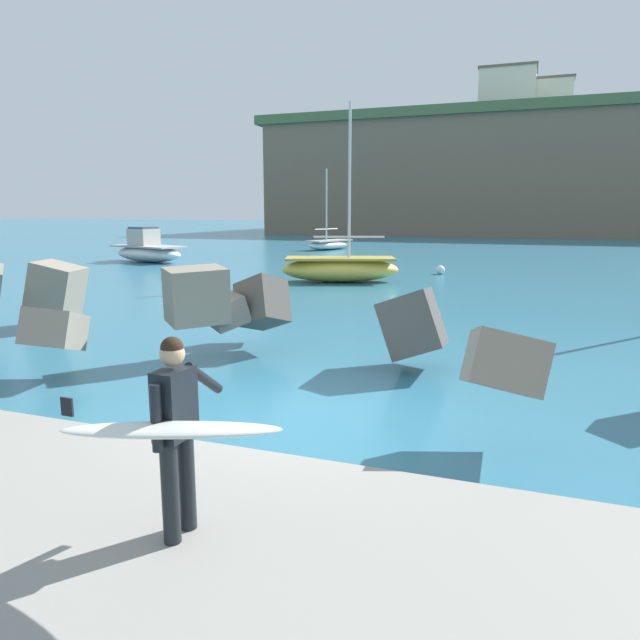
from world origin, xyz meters
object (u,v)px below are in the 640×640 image
at_px(boat_near_left, 340,268).
at_px(station_building_west, 545,97).
at_px(boat_mid_left, 148,251).
at_px(mooring_buoy_inner, 440,270).
at_px(surfer_with_board, 171,427).
at_px(station_building_central, 507,93).
at_px(boat_near_centre, 329,244).

height_order(boat_near_left, station_building_west, station_building_west).
bearing_deg(boat_mid_left, mooring_buoy_inner, -3.73).
bearing_deg(boat_near_left, mooring_buoy_inner, 51.35).
distance_m(boat_near_left, station_building_west, 65.26).
distance_m(boat_near_left, mooring_buoy_inner, 5.95).
distance_m(surfer_with_board, station_building_central, 82.99).
distance_m(mooring_buoy_inner, station_building_central, 59.29).
xyz_separation_m(boat_near_centre, boat_mid_left, (-6.70, -14.89, 0.23)).
xyz_separation_m(station_building_west, station_building_central, (-4.84, -1.35, 0.70)).
xyz_separation_m(boat_near_centre, station_building_central, (11.35, 40.23, 18.35)).
xyz_separation_m(surfer_with_board, station_building_central, (-1.37, 81.11, 17.53)).
bearing_deg(station_building_central, mooring_buoy_inner, -89.99).
xyz_separation_m(boat_near_left, station_building_west, (8.54, 62.28, 17.51)).
height_order(surfer_with_board, boat_mid_left, boat_mid_left).
distance_m(boat_near_left, boat_near_centre, 22.07).
xyz_separation_m(surfer_with_board, boat_mid_left, (-19.42, 25.99, -0.58)).
relative_size(surfer_with_board, boat_near_centre, 0.33).
bearing_deg(station_building_west, boat_mid_left, -112.07).
relative_size(boat_near_centre, mooring_buoy_inner, 14.64).
bearing_deg(boat_near_centre, boat_near_left, -69.72).
distance_m(boat_near_centre, mooring_buoy_inner, 19.68).
distance_m(boat_mid_left, station_building_west, 63.37).
height_order(boat_near_left, station_building_central, station_building_central).
relative_size(boat_near_centre, station_building_central, 0.87).
bearing_deg(mooring_buoy_inner, surfer_with_board, -86.85).
bearing_deg(boat_mid_left, station_building_central, 71.87).
bearing_deg(boat_near_centre, station_building_central, 74.24).
bearing_deg(boat_near_left, surfer_with_board, -75.88).
distance_m(boat_near_left, station_building_central, 63.71).
height_order(boat_near_left, boat_near_centre, boat_near_left).
xyz_separation_m(surfer_with_board, boat_near_centre, (-12.73, 40.88, -0.81)).
xyz_separation_m(boat_mid_left, mooring_buoy_inner, (18.06, -1.18, -0.47)).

